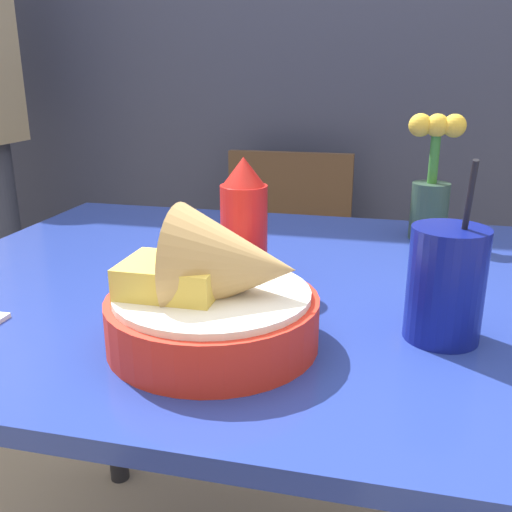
% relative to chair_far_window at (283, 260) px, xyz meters
% --- Properties ---
extents(dining_table, '(1.12, 0.86, 0.75)m').
position_rel_chair_far_window_xyz_m(dining_table, '(0.15, -0.88, 0.16)').
color(dining_table, '#233893').
rests_on(dining_table, ground_plane).
extents(chair_far_window, '(0.40, 0.40, 0.82)m').
position_rel_chair_far_window_xyz_m(chair_far_window, '(0.00, 0.00, 0.00)').
color(chair_far_window, '#473323').
rests_on(chair_far_window, ground_plane).
extents(food_basket, '(0.25, 0.25, 0.17)m').
position_rel_chair_far_window_xyz_m(food_basket, '(0.13, -1.11, 0.32)').
color(food_basket, red).
rests_on(food_basket, dining_table).
extents(ketchup_bottle, '(0.07, 0.07, 0.19)m').
position_rel_chair_far_window_xyz_m(ketchup_bottle, '(0.11, -0.90, 0.36)').
color(ketchup_bottle, red).
rests_on(ketchup_bottle, dining_table).
extents(drink_cup, '(0.09, 0.09, 0.22)m').
position_rel_chair_far_window_xyz_m(drink_cup, '(0.39, -1.03, 0.33)').
color(drink_cup, navy).
rests_on(drink_cup, dining_table).
extents(flower_vase, '(0.10, 0.07, 0.23)m').
position_rel_chair_far_window_xyz_m(flower_vase, '(0.39, -0.59, 0.37)').
color(flower_vase, '#2D4738').
rests_on(flower_vase, dining_table).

